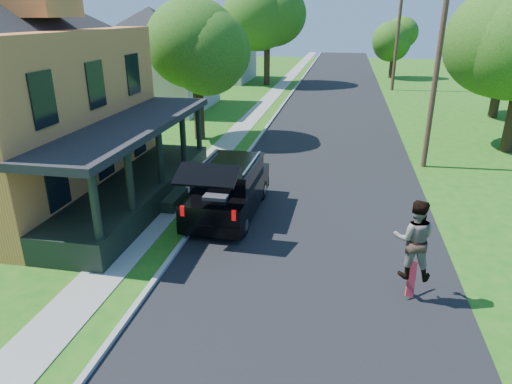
# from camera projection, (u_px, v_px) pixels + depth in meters

# --- Properties ---
(ground) EXTENTS (140.00, 140.00, 0.00)m
(ground) POSITION_uv_depth(u_px,v_px,m) (302.00, 321.00, 10.68)
(ground) COLOR #196414
(ground) RESTS_ON ground
(street) EXTENTS (8.00, 120.00, 0.02)m
(street) POSITION_uv_depth(u_px,v_px,m) (332.00, 127.00, 28.97)
(street) COLOR black
(street) RESTS_ON ground
(curb) EXTENTS (0.15, 120.00, 0.12)m
(curb) POSITION_uv_depth(u_px,v_px,m) (269.00, 124.00, 29.68)
(curb) COLOR gray
(curb) RESTS_ON ground
(sidewalk) EXTENTS (1.30, 120.00, 0.03)m
(sidewalk) POSITION_uv_depth(u_px,v_px,m) (246.00, 123.00, 29.95)
(sidewalk) COLOR gray
(sidewalk) RESTS_ON ground
(front_walk) EXTENTS (6.50, 1.20, 0.03)m
(front_walk) POSITION_uv_depth(u_px,v_px,m) (75.00, 198.00, 17.83)
(front_walk) COLOR gray
(front_walk) RESTS_ON ground
(neighbor_house_mid) EXTENTS (12.78, 12.78, 8.30)m
(neighbor_house_mid) POSITION_uv_depth(u_px,v_px,m) (152.00, 51.00, 33.46)
(neighbor_house_mid) COLOR #A6A093
(neighbor_house_mid) RESTS_ON ground
(neighbor_house_far) EXTENTS (12.78, 12.78, 8.30)m
(neighbor_house_far) POSITION_uv_depth(u_px,v_px,m) (212.00, 39.00, 48.09)
(neighbor_house_far) COLOR #A6A093
(neighbor_house_far) RESTS_ON ground
(black_suv) EXTENTS (2.13, 5.35, 2.48)m
(black_suv) POSITION_uv_depth(u_px,v_px,m) (228.00, 189.00, 16.12)
(black_suv) COLOR black
(black_suv) RESTS_ON ground
(skateboarder) EXTENTS (1.04, 0.84, 2.04)m
(skateboarder) POSITION_uv_depth(u_px,v_px,m) (414.00, 239.00, 11.02)
(skateboarder) COLOR black
(skateboarder) RESTS_ON ground
(skateboard) EXTENTS (0.31, 0.65, 0.83)m
(skateboard) POSITION_uv_depth(u_px,v_px,m) (411.00, 280.00, 11.56)
(skateboard) COLOR maroon
(skateboard) RESTS_ON ground
(tree_left_mid) EXTENTS (5.81, 5.88, 8.08)m
(tree_left_mid) POSITION_uv_depth(u_px,v_px,m) (195.00, 42.00, 24.41)
(tree_left_mid) COLOR black
(tree_left_mid) RESTS_ON ground
(tree_left_far) EXTENTS (8.22, 8.03, 10.09)m
(tree_left_far) POSITION_uv_depth(u_px,v_px,m) (267.00, 16.00, 43.72)
(tree_left_far) COLOR black
(tree_left_far) RESTS_ON ground
(tree_right_mid) EXTENTS (5.97, 5.87, 9.55)m
(tree_right_mid) POSITION_uv_depth(u_px,v_px,m) (510.00, 18.00, 29.39)
(tree_right_mid) COLOR black
(tree_right_mid) RESTS_ON ground
(tree_right_far) EXTENTS (5.23, 5.40, 6.80)m
(tree_right_far) POSITION_uv_depth(u_px,v_px,m) (395.00, 36.00, 49.43)
(tree_right_far) COLOR black
(tree_right_far) RESTS_ON ground
(utility_pole_near) EXTENTS (1.45, 0.41, 8.51)m
(utility_pole_near) POSITION_uv_depth(u_px,v_px,m) (437.00, 71.00, 19.91)
(utility_pole_near) COLOR #442A1F
(utility_pole_near) RESTS_ON ground
(utility_pole_far) EXTENTS (1.79, 0.53, 9.80)m
(utility_pole_far) POSITION_uv_depth(u_px,v_px,m) (398.00, 33.00, 41.15)
(utility_pole_far) COLOR #442A1F
(utility_pole_far) RESTS_ON ground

